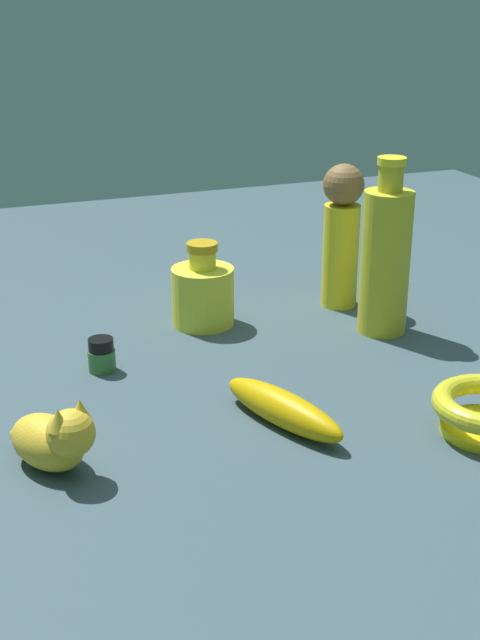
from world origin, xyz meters
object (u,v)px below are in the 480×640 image
banana (283,409)px  bottle_short (203,293)px  nail_polish_jar (102,355)px  cat_figurine (54,438)px  person_figure_adult (341,233)px  bottle_tall (385,258)px

banana → bottle_short: bearing=157.0°
nail_polish_jar → bottle_short: size_ratio=0.36×
nail_polish_jar → cat_figurine: cat_figurine is taller
nail_polish_jar → person_figure_adult: 0.42m
nail_polish_jar → bottle_short: (-0.17, -0.11, 0.03)m
cat_figurine → person_figure_adult: bearing=-146.4°
nail_polish_jar → banana: (-0.16, 0.22, -0.00)m
nail_polish_jar → person_figure_adult: person_figure_adult is taller
bottle_tall → bottle_short: size_ratio=2.02×
person_figure_adult → cat_figurine: (0.49, 0.33, -0.08)m
nail_polish_jar → person_figure_adult: bearing=-164.8°
bottle_tall → bottle_short: (0.23, -0.12, -0.06)m
nail_polish_jar → cat_figurine: 0.24m
cat_figurine → banana: (-0.26, -0.00, -0.02)m
bottle_tall → cat_figurine: (0.50, 0.21, -0.07)m
banana → person_figure_adult: bearing=123.4°
bottle_short → cat_figurine: size_ratio=1.03×
nail_polish_jar → bottle_short: 0.21m
nail_polish_jar → banana: 0.27m
bottle_tall → banana: bottle_tall is taller
person_figure_adult → banana: bearing=53.9°
nail_polish_jar → person_figure_adult: (-0.40, -0.11, 0.09)m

